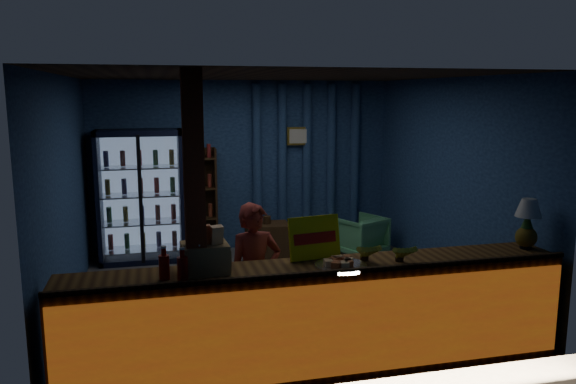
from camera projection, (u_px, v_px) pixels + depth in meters
name	position (u px, v px, depth m)	size (l,w,h in m)	color
ground	(274.00, 294.00, 6.79)	(4.60, 4.60, 0.00)	#515154
room_walls	(273.00, 166.00, 6.52)	(4.60, 4.60, 4.60)	navy
counter	(320.00, 318.00, 4.88)	(4.40, 0.57, 0.99)	brown
support_post	(196.00, 233.00, 4.51)	(0.16, 0.16, 2.60)	#9C3016
beverage_cooler	(141.00, 196.00, 8.11)	(1.20, 0.62, 1.90)	black
bottle_shelf	(200.00, 201.00, 8.46)	(0.50, 0.28, 1.60)	#3C2513
curtain_folds	(307.00, 164.00, 8.85)	(1.74, 0.14, 2.50)	navy
framed_picture	(299.00, 136.00, 8.69)	(0.36, 0.04, 0.28)	gold
shopkeeper	(255.00, 277.00, 5.27)	(0.51, 0.34, 1.40)	#993229
green_chair	(360.00, 235.00, 8.43)	(0.63, 0.65, 0.59)	#57AF71
side_table	(267.00, 242.00, 8.12)	(0.64, 0.48, 0.66)	#3C2513
yellow_sign	(314.00, 238.00, 4.97)	(0.49, 0.17, 0.38)	yellow
soda_bottles	(182.00, 266.00, 4.44)	(0.36, 0.16, 0.27)	#B8160C
snack_box_left	(205.00, 256.00, 4.60)	(0.39, 0.33, 0.39)	#9B794B
snack_box_centre	(210.00, 259.00, 4.62)	(0.35, 0.32, 0.29)	#9B794B
pastry_tray	(341.00, 264.00, 4.75)	(0.45, 0.45, 0.07)	silver
banana_bunches	(384.00, 252.00, 4.88)	(0.54, 0.31, 0.18)	yellow
table_lamp	(529.00, 210.00, 5.26)	(0.25, 0.25, 0.48)	black
pineapple	(526.00, 234.00, 5.31)	(0.20, 0.20, 0.35)	brown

